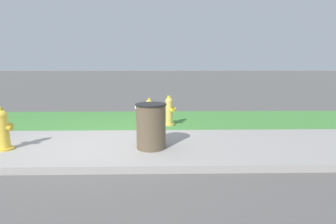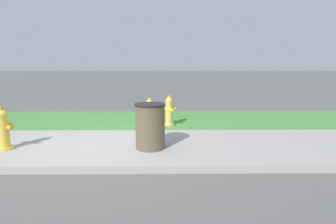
# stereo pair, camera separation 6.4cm
# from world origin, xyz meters

# --- Properties ---
(ground_plane) EXTENTS (120.00, 120.00, 0.00)m
(ground_plane) POSITION_xyz_m (0.00, 0.00, 0.00)
(ground_plane) COLOR #5B5956
(sidewalk_pavement) EXTENTS (18.00, 2.43, 0.01)m
(sidewalk_pavement) POSITION_xyz_m (0.00, 0.00, 0.01)
(sidewalk_pavement) COLOR #9E9993
(sidewalk_pavement) RESTS_ON ground
(grass_verge) EXTENTS (18.00, 2.62, 0.01)m
(grass_verge) POSITION_xyz_m (0.00, 2.53, 0.00)
(grass_verge) COLOR #47893D
(grass_verge) RESTS_ON ground
(street_curb) EXTENTS (18.00, 0.16, 0.12)m
(street_curb) POSITION_xyz_m (0.00, -1.30, 0.06)
(street_curb) COLOR #9E9993
(street_curb) RESTS_ON ground
(fire_hydrant_at_driveway) EXTENTS (0.39, 0.36, 0.82)m
(fire_hydrant_at_driveway) POSITION_xyz_m (-1.66, -0.20, 0.40)
(fire_hydrant_at_driveway) COLOR gold
(fire_hydrant_at_driveway) RESTS_ON ground
(fire_hydrant_near_corner) EXTENTS (0.34, 0.35, 0.79)m
(fire_hydrant_near_corner) POSITION_xyz_m (1.50, 1.77, 0.38)
(fire_hydrant_near_corner) COLOR gold
(fire_hydrant_near_corner) RESTS_ON ground
(fire_hydrant_mid_block) EXTENTS (0.37, 0.34, 0.66)m
(fire_hydrant_mid_block) POSITION_xyz_m (0.95, 2.29, 0.31)
(fire_hydrant_mid_block) COLOR yellow
(fire_hydrant_mid_block) RESTS_ON ground
(small_white_dog) EXTENTS (0.53, 0.28, 0.42)m
(small_white_dog) POSITION_xyz_m (0.71, 3.03, 0.24)
(small_white_dog) COLOR silver
(small_white_dog) RESTS_ON ground
(trash_bin) EXTENTS (0.59, 0.59, 0.87)m
(trash_bin) POSITION_xyz_m (1.11, -0.17, 0.44)
(trash_bin) COLOR brown
(trash_bin) RESTS_ON ground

